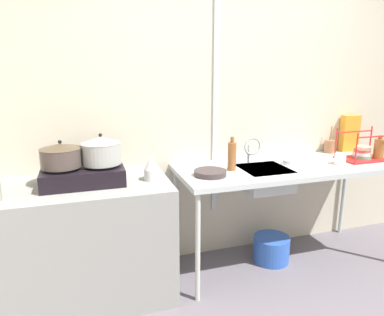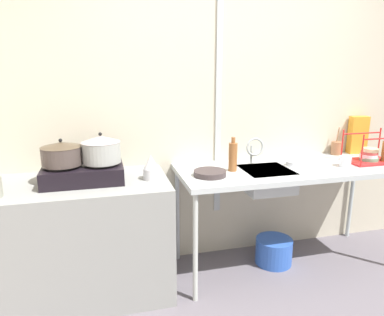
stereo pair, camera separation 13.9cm
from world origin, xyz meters
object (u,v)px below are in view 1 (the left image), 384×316
Objects in this scene: frying_pan at (210,173)px; cereal_box at (349,133)px; pot_on_left_burner at (61,155)px; small_bowl_on_drainboard at (291,162)px; cup_by_rack at (340,159)px; utensil_jar at (329,146)px; faucet at (252,147)px; bottle_by_rack at (379,149)px; stove at (83,175)px; bucket_on_floor at (271,249)px; pot_on_right_burner at (101,150)px; bottle_by_sink at (232,156)px; percolator at (152,168)px; dish_rack at (362,154)px; sink_basin at (264,178)px.

cereal_box is (1.52, 0.35, 0.15)m from frying_pan.
pot_on_left_burner is 1.88× the size of small_bowl_on_drainboard.
utensil_jar is at bearing 63.45° from cup_by_rack.
utensil_jar is (1.30, 0.35, 0.04)m from frying_pan.
cereal_box is at bearing 7.43° from faucet.
stove is at bearing 178.18° from bottle_by_rack.
bottle_by_rack reaches higher than bucket_on_floor.
pot_on_right_burner is at bearing 174.36° from frying_pan.
frying_pan reaches higher than small_bowl_on_drainboard.
faucet is 1.09m from cereal_box.
bottle_by_sink is (0.96, 0.01, -0.11)m from pot_on_right_burner.
cup_by_rack is at bearing -1.36° from frying_pan.
pot_on_left_burner is at bearing -179.10° from bucket_on_floor.
percolator is 1.95m from bottle_by_rack.
small_bowl_on_drainboard is at bearing 3.83° from percolator.
dish_rack is 0.32m from utensil_jar.
small_bowl_on_drainboard is (0.31, -0.11, -0.12)m from faucet.
percolator is 0.46× the size of sink_basin.
frying_pan is 1.57m from cereal_box.
stove reaches higher than small_bowl_on_drainboard.
dish_rack is at bearing -3.83° from bucket_on_floor.
pot_on_left_burner reaches higher than small_bowl_on_drainboard.
small_bowl_on_drainboard is (0.27, 0.05, 0.10)m from sink_basin.
stove is 2.05× the size of bottle_by_sink.
pot_on_right_burner is 1.20m from faucet.
pot_on_left_burner is 1.08× the size of utensil_jar.
bottle_by_sink is at bearing 178.37° from dish_rack.
faucet reaches higher than percolator.
stove reaches higher than cup_by_rack.
pot_on_right_burner is at bearing -173.54° from faucet.
cereal_box reaches higher than pot_on_left_burner.
percolator is 0.70× the size of utensil_jar.
dish_rack is at bearing -0.70° from stove.
faucet is (1.19, 0.14, -0.09)m from pot_on_right_burner.
frying_pan is 1.53m from bottle_by_rack.
faucet is 0.94× the size of frying_pan.
small_bowl_on_drainboard is (1.76, 0.03, -0.19)m from pot_on_left_burner.
cup_by_rack is 0.57m from cereal_box.
bottle_by_sink is 1.05× the size of utensil_jar.
small_bowl_on_drainboard is at bearing 172.26° from bottle_by_rack.
bottle_by_rack is at bearing -1.73° from pot_on_left_burner.
bottle_by_sink reaches higher than bottle_by_rack.
pot_on_left_burner is at bearing 177.28° from cup_by_rack.
bottle_by_rack is at bearing -7.74° from small_bowl_on_drainboard.
sink_basin reaches higher than bucket_on_floor.
sink_basin is at bearing 1.53° from percolator.
dish_rack is at bearing 158.54° from bottle_by_rack.
bucket_on_floor is (-0.80, 0.05, -0.79)m from dish_rack.
cereal_box reaches higher than bottle_by_sink.
stove is at bearing -172.91° from utensil_jar.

